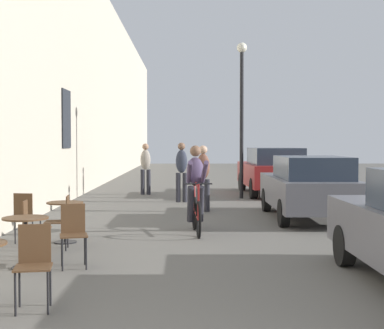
# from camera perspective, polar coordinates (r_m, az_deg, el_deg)

# --- Properties ---
(building_facade_left) EXTENTS (0.54, 68.00, 8.31)m
(building_facade_left) POSITION_cam_1_polar(r_m,az_deg,el_deg) (17.56, -13.15, 9.99)
(building_facade_left) COLOR #B7AD99
(building_facade_left) RESTS_ON ground_plane
(cafe_chair_near_toward_wall) EXTENTS (0.43, 0.43, 0.89)m
(cafe_chair_near_toward_wall) POSITION_cam_1_polar(r_m,az_deg,el_deg) (6.29, -15.71, -9.33)
(cafe_chair_near_toward_wall) COLOR black
(cafe_chair_near_toward_wall) RESTS_ON ground_plane
(cafe_table_mid) EXTENTS (0.64, 0.64, 0.72)m
(cafe_table_mid) POSITION_cam_1_polar(r_m,az_deg,el_deg) (8.30, -16.49, -6.50)
(cafe_table_mid) COLOR black
(cafe_table_mid) RESTS_ON ground_plane
(cafe_chair_mid_toward_street) EXTENTS (0.46, 0.46, 0.89)m
(cafe_chair_mid_toward_street) POSITION_cam_1_polar(r_m,az_deg,el_deg) (8.22, -11.91, -6.57)
(cafe_chair_mid_toward_street) COLOR black
(cafe_chair_mid_toward_street) RESTS_ON ground_plane
(cafe_chair_mid_toward_wall) EXTENTS (0.41, 0.41, 0.89)m
(cafe_chair_mid_toward_wall) POSITION_cam_1_polar(r_m,az_deg,el_deg) (8.91, -15.86, -5.92)
(cafe_chair_mid_toward_wall) COLOR black
(cafe_chair_mid_toward_wall) RESTS_ON ground_plane
(cafe_table_far) EXTENTS (0.64, 0.64, 0.72)m
(cafe_table_far) POSITION_cam_1_polar(r_m,az_deg,el_deg) (10.21, -12.72, -4.83)
(cafe_table_far) COLOR black
(cafe_table_far) RESTS_ON ground_plane
(cafe_chair_far_toward_street) EXTENTS (0.44, 0.44, 0.89)m
(cafe_chair_far_toward_street) POSITION_cam_1_polar(r_m,az_deg,el_deg) (10.30, -16.46, -4.83)
(cafe_chair_far_toward_street) COLOR black
(cafe_chair_far_toward_street) RESTS_ON ground_plane
(cafe_chair_far_toward_wall) EXTENTS (0.42, 0.42, 0.89)m
(cafe_chair_far_toward_wall) POSITION_cam_1_polar(r_m,az_deg,el_deg) (9.58, -13.08, -5.32)
(cafe_chair_far_toward_wall) COLOR black
(cafe_chair_far_toward_wall) RESTS_ON ground_plane
(cyclist_on_bicycle) EXTENTS (0.52, 1.76, 1.74)m
(cyclist_on_bicycle) POSITION_cam_1_polar(r_m,az_deg,el_deg) (11.08, 0.39, -2.72)
(cyclist_on_bicycle) COLOR black
(cyclist_on_bicycle) RESTS_ON ground_plane
(pedestrian_near) EXTENTS (0.35, 0.25, 1.69)m
(pedestrian_near) POSITION_cam_1_polar(r_m,az_deg,el_deg) (14.37, 1.13, -1.01)
(pedestrian_near) COLOR #26262D
(pedestrian_near) RESTS_ON ground_plane
(pedestrian_mid) EXTENTS (0.34, 0.24, 1.76)m
(pedestrian_mid) POSITION_cam_1_polar(r_m,az_deg,el_deg) (16.67, -1.07, -0.41)
(pedestrian_mid) COLOR #26262D
(pedestrian_mid) RESTS_ON ground_plane
(pedestrian_far) EXTENTS (0.36, 0.26, 1.73)m
(pedestrian_far) POSITION_cam_1_polar(r_m,az_deg,el_deg) (19.13, -4.72, -0.13)
(pedestrian_far) COLOR #26262D
(pedestrian_far) RESTS_ON ground_plane
(street_lamp) EXTENTS (0.32, 0.32, 4.90)m
(street_lamp) POSITION_cam_1_polar(r_m,az_deg,el_deg) (17.88, 5.05, 6.53)
(street_lamp) COLOR black
(street_lamp) RESTS_ON ground_plane
(parked_car_second) EXTENTS (1.77, 4.11, 1.46)m
(parked_car_second) POSITION_cam_1_polar(r_m,az_deg,el_deg) (13.26, 11.70, -2.19)
(parked_car_second) COLOR #595960
(parked_car_second) RESTS_ON ground_plane
(parked_car_third) EXTENTS (1.97, 4.51, 1.59)m
(parked_car_third) POSITION_cam_1_polar(r_m,az_deg,el_deg) (19.25, 8.16, -0.59)
(parked_car_third) COLOR maroon
(parked_car_third) RESTS_ON ground_plane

